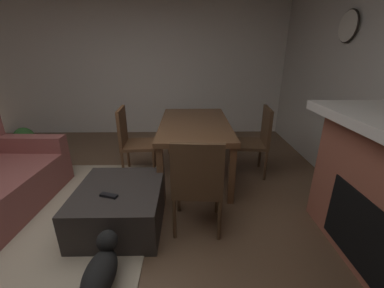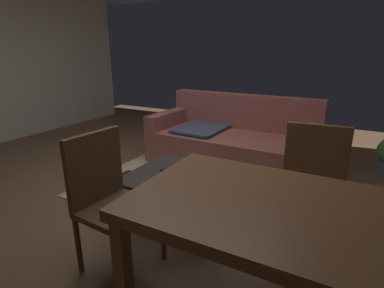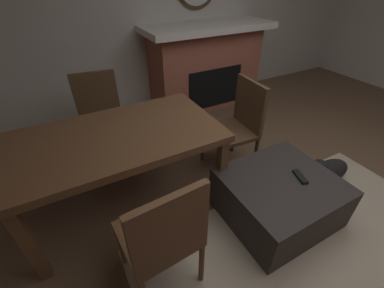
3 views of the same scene
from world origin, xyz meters
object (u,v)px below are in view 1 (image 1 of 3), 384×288
tv_remote (109,195)px  dining_chair_west (197,182)px  dining_chair_south (257,138)px  potted_plant (25,141)px  ottoman_coffee_table (121,206)px  dining_table (195,128)px  dining_chair_north (132,138)px  small_dog (101,268)px  wall_clock (349,26)px

tv_remote → dining_chair_west: dining_chair_west is taller
dining_chair_south → potted_plant: (0.68, 3.57, -0.27)m
ottoman_coffee_table → dining_table: bearing=-35.1°
dining_chair_south → dining_chair_north: same height
ottoman_coffee_table → dining_chair_south: bearing=-56.4°
dining_chair_south → dining_chair_west: (-1.17, 0.84, 0.00)m
tv_remote → dining_chair_west: bearing=-69.9°
small_dog → ottoman_coffee_table: bearing=3.6°
small_dog → dining_chair_north: bearing=4.4°
dining_chair_south → small_dog: dining_chair_south is taller
dining_table → small_dog: bearing=158.2°
ottoman_coffee_table → dining_chair_north: bearing=5.0°
ottoman_coffee_table → dining_table: size_ratio=0.55×
tv_remote → dining_chair_west: (0.03, -0.79, 0.11)m
dining_chair_west → tv_remote: bearing=92.0°
dining_chair_south → small_dog: size_ratio=1.89×
dining_chair_north → potted_plant: bearing=70.4°
dining_chair_south → tv_remote: bearing=126.2°
tv_remote → wall_clock: size_ratio=0.45×
tv_remote → dining_chair_south: (1.19, -1.63, 0.11)m
tv_remote → ottoman_coffee_table: bearing=0.3°
tv_remote → potted_plant: potted_plant is taller
tv_remote → dining_chair_north: 1.20m
dining_table → tv_remote: bearing=146.6°
dining_chair_south → wall_clock: wall_clock is taller
dining_chair_south → potted_plant: dining_chair_south is taller
dining_table → small_dog: dining_table is taller
tv_remote → dining_table: size_ratio=0.10×
tv_remote → dining_chair_south: 2.02m
small_dog → wall_clock: (1.74, -2.46, 1.70)m
dining_chair_west → dining_chair_south: bearing=-35.9°
ottoman_coffee_table → dining_table: 1.38m
potted_plant → tv_remote: bearing=-133.9°
ottoman_coffee_table → dining_chair_south: (1.05, -1.58, 0.32)m
ottoman_coffee_table → dining_chair_south: dining_chair_south is taller
dining_table → small_dog: 1.96m
dining_table → dining_chair_west: bearing=179.7°
dining_table → potted_plant: size_ratio=3.34×
dining_table → dining_chair_north: (-0.01, 0.84, -0.14)m
dining_chair_south → wall_clock: 1.63m
dining_chair_west → dining_chair_north: 1.44m
dining_chair_west → dining_chair_north: bearing=35.5°
dining_table → dining_chair_west: (-1.18, 0.01, -0.14)m
dining_chair_south → wall_clock: size_ratio=2.59×
dining_chair_south → small_dog: 2.36m
dining_chair_north → potted_plant: 2.03m
dining_table → dining_chair_south: 0.85m
tv_remote → small_dog: 0.61m
ottoman_coffee_table → tv_remote: (-0.14, 0.05, 0.21)m
dining_chair_south → dining_chair_west: same height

